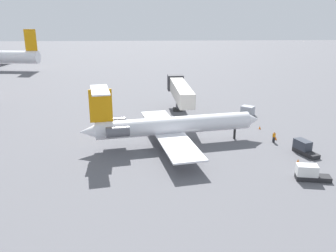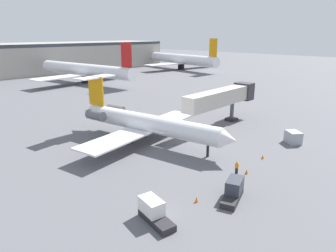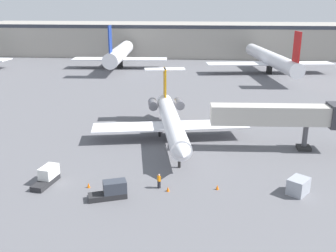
% 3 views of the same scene
% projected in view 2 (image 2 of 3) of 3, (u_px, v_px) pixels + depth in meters
% --- Properties ---
extents(ground_plane, '(400.00, 400.00, 0.10)m').
position_uv_depth(ground_plane, '(161.00, 147.00, 43.92)').
color(ground_plane, '#5B5B60').
extents(regional_jet, '(23.61, 27.52, 8.95)m').
position_uv_depth(regional_jet, '(144.00, 122.00, 45.25)').
color(regional_jet, white).
rests_on(regional_jet, ground_plane).
extents(jet_bridge, '(18.46, 3.82, 6.60)m').
position_uv_depth(jet_bridge, '(224.00, 97.00, 53.57)').
color(jet_bridge, '#B7B2A8').
rests_on(jet_bridge, ground_plane).
extents(ground_crew_marshaller, '(0.43, 0.48, 1.69)m').
position_uv_depth(ground_crew_marshaller, '(237.00, 168.00, 34.98)').
color(ground_crew_marshaller, black).
rests_on(ground_crew_marshaller, ground_plane).
extents(baggage_tug_lead, '(2.08, 4.18, 1.90)m').
position_uv_depth(baggage_tug_lead, '(154.00, 212.00, 26.40)').
color(baggage_tug_lead, '#262628').
rests_on(baggage_tug_lead, ground_plane).
extents(baggage_tug_trailing, '(4.24, 2.70, 1.90)m').
position_uv_depth(baggage_tug_trailing, '(234.00, 190.00, 29.98)').
color(baggage_tug_trailing, '#262628').
rests_on(baggage_tug_trailing, ground_plane).
extents(cargo_container_uld, '(2.80, 2.90, 1.77)m').
position_uv_depth(cargo_container_uld, '(293.00, 137.00, 45.17)').
color(cargo_container_uld, '#999EA8').
rests_on(cargo_container_uld, ground_plane).
extents(traffic_cone_near, '(0.36, 0.36, 0.55)m').
position_uv_depth(traffic_cone_near, '(247.00, 171.00, 35.38)').
color(traffic_cone_near, orange).
rests_on(traffic_cone_near, ground_plane).
extents(traffic_cone_mid, '(0.36, 0.36, 0.55)m').
position_uv_depth(traffic_cone_mid, '(197.00, 199.00, 29.43)').
color(traffic_cone_mid, orange).
rests_on(traffic_cone_mid, ground_plane).
extents(traffic_cone_far, '(0.36, 0.36, 0.55)m').
position_uv_depth(traffic_cone_far, '(263.00, 157.00, 39.63)').
color(traffic_cone_far, orange).
rests_on(traffic_cone_far, ground_plane).
extents(parked_airliner_centre, '(36.32, 42.78, 13.17)m').
position_uv_depth(parked_airliner_centre, '(85.00, 70.00, 99.42)').
color(parked_airliner_centre, white).
rests_on(parked_airliner_centre, ground_plane).
extents(parked_airliner_east_mid, '(36.51, 43.11, 13.67)m').
position_uv_depth(parked_airliner_east_mid, '(181.00, 59.00, 136.68)').
color(parked_airliner_east_mid, white).
rests_on(parked_airliner_east_mid, ground_plane).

